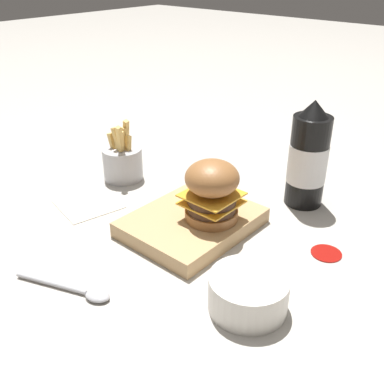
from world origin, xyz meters
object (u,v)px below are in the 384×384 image
Objects in this scene: ketchup_bottle at (308,159)px; fries_basket at (123,162)px; serving_board at (192,222)px; burger at (212,190)px; side_bowl at (248,292)px; spoon at (81,292)px.

ketchup_bottle is 1.57× the size of fries_basket.
ketchup_bottle is at bearing 155.40° from serving_board.
burger reaches higher than side_bowl.
serving_board is 2.04× the size of side_bowl.
burger is 0.82× the size of fries_basket.
serving_board is at bearing -63.37° from burger.
ketchup_bottle reaches higher than serving_board.
serving_board is 0.25m from spoon.
fries_basket is at bearing -102.76° from serving_board.
ketchup_bottle is (-0.22, 0.07, 0.01)m from burger.
fries_basket is 0.50m from side_bowl.
serving_board is 1.47× the size of spoon.
side_bowl is (0.34, 0.10, -0.07)m from ketchup_bottle.
spoon is at bearing -1.22° from serving_board.
spoon is (0.31, 0.26, -0.04)m from fries_basket.
fries_basket is at bearing -109.66° from side_bowl.
burger is 0.30m from fries_basket.
burger is at bearing 81.71° from fries_basket.
side_bowl is 0.72× the size of spoon.
ketchup_bottle reaches higher than fries_basket.
ketchup_bottle is 0.50m from spoon.
ketchup_bottle is 0.41m from fries_basket.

